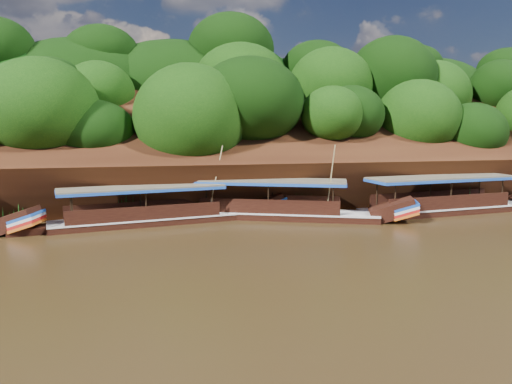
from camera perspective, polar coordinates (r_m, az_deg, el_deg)
ground at (r=27.85m, az=11.63°, el=-5.78°), size 160.00×160.00×0.00m
riverbank at (r=48.94m, az=0.95°, el=2.48°), size 120.00×30.06×19.40m
boat_0 at (r=39.47m, az=22.20°, el=-1.28°), size 16.83×4.36×6.34m
boat_1 at (r=34.13m, az=4.33°, el=-2.08°), size 15.18×7.63×5.61m
boat_2 at (r=33.27m, az=-9.97°, el=-2.52°), size 15.82×4.92×5.46m
reeds at (r=35.70m, az=1.80°, el=-1.22°), size 47.91×2.71×2.22m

